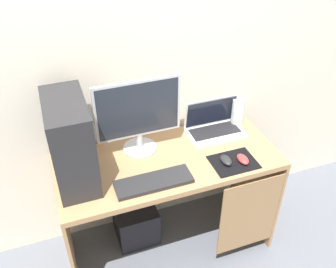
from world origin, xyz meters
TOP-DOWN VIEW (x-y plane):
  - ground_plane at (0.00, 0.00)m, footprint 8.00×8.00m
  - wall_back at (0.00, 0.32)m, footprint 4.00×0.05m
  - desk at (0.02, -0.01)m, footprint 1.30×0.57m
  - pc_tower at (-0.52, 0.02)m, footprint 0.21×0.41m
  - monitor at (-0.13, 0.14)m, footprint 0.50×0.20m
  - laptop at (0.37, 0.16)m, footprint 0.36×0.22m
  - speaker at (0.55, 0.19)m, footprint 0.08×0.08m
  - keyboard at (-0.14, -0.17)m, footprint 0.42×0.14m
  - mousepad at (0.34, -0.16)m, footprint 0.26×0.20m
  - mouse_left at (0.30, -0.15)m, footprint 0.06×0.10m
  - mouse_right at (0.39, -0.17)m, footprint 0.06×0.10m
  - subwoofer at (-0.19, 0.13)m, footprint 0.27×0.27m

SIDE VIEW (x-z plane):
  - ground_plane at x=0.00m, z-range 0.00..0.00m
  - subwoofer at x=-0.19m, z-range 0.00..0.27m
  - desk at x=0.02m, z-range 0.21..0.97m
  - mousepad at x=0.34m, z-range 0.75..0.76m
  - keyboard at x=-0.14m, z-range 0.75..0.78m
  - mouse_left at x=0.30m, z-range 0.76..0.79m
  - mouse_right at x=0.39m, z-range 0.76..0.79m
  - laptop at x=0.37m, z-range 0.69..0.91m
  - speaker at x=0.55m, z-range 0.75..0.94m
  - pc_tower at x=-0.52m, z-range 0.75..1.23m
  - monitor at x=-0.13m, z-range 0.77..1.23m
  - wall_back at x=0.00m, z-range 0.00..2.60m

